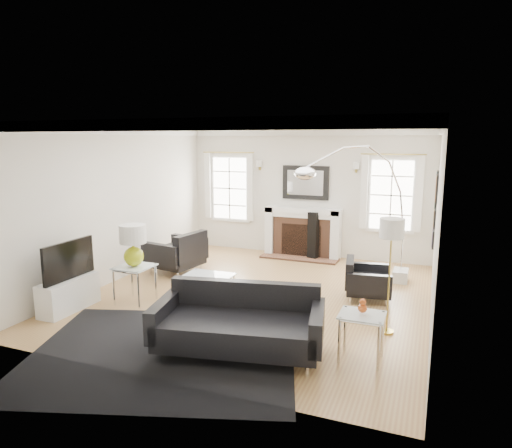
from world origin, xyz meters
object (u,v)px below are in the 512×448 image
at_px(sofa, 240,324).
at_px(armchair_left, 178,254).
at_px(coffee_table, 205,279).
at_px(armchair_right, 365,281).
at_px(fireplace, 303,233).
at_px(gourd_lamp, 133,242).
at_px(arc_floor_lamp, 356,209).

relative_size(sofa, armchair_left, 1.92).
distance_m(armchair_left, coffee_table, 1.65).
bearing_deg(armchair_left, coffee_table, -43.69).
xyz_separation_m(sofa, armchair_right, (1.16, 2.53, -0.06)).
relative_size(armchair_right, coffee_table, 1.11).
distance_m(fireplace, armchair_left, 2.87).
height_order(armchair_right, coffee_table, armchair_right).
xyz_separation_m(armchair_right, gourd_lamp, (-3.43, -1.54, 0.69)).
distance_m(armchair_right, arc_floor_lamp, 1.26).
bearing_deg(sofa, coffee_table, 129.74).
bearing_deg(arc_floor_lamp, sofa, -106.01).
height_order(fireplace, sofa, fireplace).
xyz_separation_m(armchair_left, arc_floor_lamp, (3.39, 0.36, 1.02)).
bearing_deg(gourd_lamp, sofa, -23.63).
height_order(fireplace, arc_floor_lamp, arc_floor_lamp).
distance_m(armchair_right, coffee_table, 2.65).
bearing_deg(fireplace, gourd_lamp, -114.05).
height_order(fireplace, armchair_right, fireplace).
xyz_separation_m(sofa, gourd_lamp, (-2.27, 0.99, 0.63)).
relative_size(armchair_left, arc_floor_lamp, 0.44).
height_order(armchair_left, gourd_lamp, gourd_lamp).
bearing_deg(armchair_right, arc_floor_lamp, 117.11).
bearing_deg(armchair_left, sofa, -47.34).
relative_size(armchair_left, gourd_lamp, 1.69).
distance_m(armchair_left, arc_floor_lamp, 3.56).
bearing_deg(gourd_lamp, armchair_right, 24.21).
relative_size(fireplace, coffee_table, 2.11).
xyz_separation_m(fireplace, sofa, (0.56, -4.82, -0.18)).
bearing_deg(fireplace, armchair_right, -53.01).
bearing_deg(sofa, fireplace, 96.64).
distance_m(sofa, armchair_left, 3.70).
xyz_separation_m(gourd_lamp, arc_floor_lamp, (3.15, 2.08, 0.41)).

